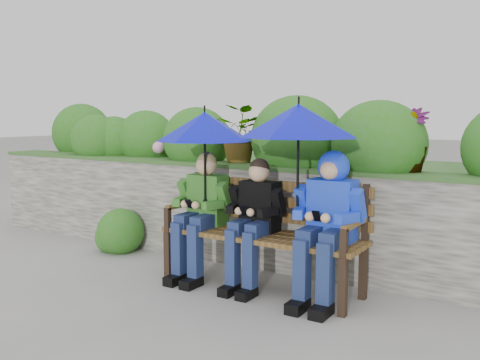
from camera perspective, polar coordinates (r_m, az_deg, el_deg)
The scene contains 8 objects.
ground at distance 4.90m, azimuth -0.63°, elevation -11.21°, with size 60.00×60.00×0.00m, color gray.
garden_backdrop at distance 6.10m, azimuth 7.74°, elevation -1.42°, with size 8.00×2.86×1.88m.
park_bench at distance 4.75m, azimuth 2.72°, elevation -4.95°, with size 1.83×0.54×0.97m.
boy_left at distance 4.99m, azimuth -4.15°, elevation -3.02°, with size 0.52×0.61×1.19m.
boy_middle at distance 4.69m, azimuth 1.52°, elevation -3.85°, with size 0.50×0.58×1.15m.
boy_right at distance 4.37m, azimuth 9.33°, elevation -3.59°, with size 0.56×0.68×1.24m.
umbrella_left at distance 4.88m, azimuth -3.79°, elevation 5.69°, with size 0.88×0.88×0.90m.
umbrella_right at distance 4.38m, azimuth 6.26°, elevation 6.30°, with size 1.00×1.00×0.94m.
Camera 1 is at (2.52, -3.92, 1.53)m, focal length 40.00 mm.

